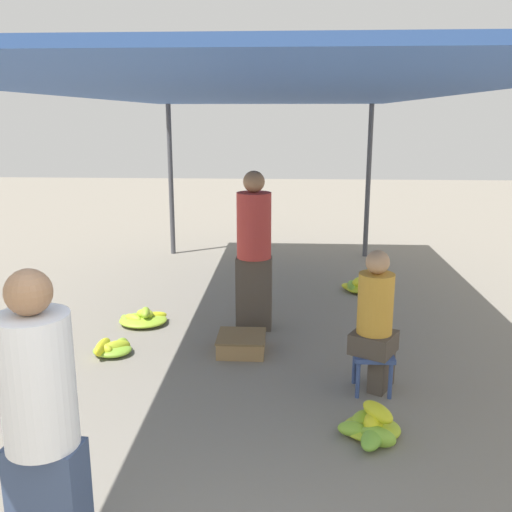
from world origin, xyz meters
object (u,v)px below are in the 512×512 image
(banana_pile_right_1, at_px, (357,286))
(shopper_walking_mid, at_px, (254,249))
(banana_pile_left_0, at_px, (112,348))
(stool, at_px, (373,359))
(vendor_seated, at_px, (376,320))
(crate_near, at_px, (241,344))
(vendor_foreground, at_px, (42,428))
(banana_pile_left_1, at_px, (143,319))
(banana_pile_right_0, at_px, (371,427))

(banana_pile_right_1, distance_m, shopper_walking_mid, 2.13)
(banana_pile_left_0, height_order, banana_pile_right_1, banana_pile_right_1)
(stool, relative_size, vendor_seated, 0.29)
(vendor_seated, height_order, crate_near, vendor_seated)
(vendor_seated, bearing_deg, banana_pile_left_0, 166.18)
(stool, distance_m, vendor_seated, 0.35)
(vendor_seated, height_order, banana_pile_right_1, vendor_seated)
(banana_pile_left_0, distance_m, shopper_walking_mid, 1.82)
(banana_pile_right_1, relative_size, crate_near, 0.96)
(vendor_foreground, height_order, banana_pile_left_1, vendor_foreground)
(banana_pile_right_0, xyz_separation_m, shopper_walking_mid, (-1.01, 2.19, 0.84))
(vendor_foreground, height_order, banana_pile_right_1, vendor_foreground)
(stool, bearing_deg, vendor_seated, 29.01)
(shopper_walking_mid, bearing_deg, banana_pile_right_0, -65.23)
(stool, xyz_separation_m, shopper_walking_mid, (-1.11, 1.45, 0.62))
(vendor_seated, distance_m, banana_pile_right_1, 2.95)
(stool, xyz_separation_m, vendor_seated, (0.02, 0.01, 0.35))
(crate_near, bearing_deg, banana_pile_right_0, -54.02)
(banana_pile_right_0, relative_size, crate_near, 1.24)
(banana_pile_left_1, height_order, crate_near, banana_pile_left_1)
(vendor_foreground, distance_m, banana_pile_right_0, 2.45)
(vendor_foreground, distance_m, crate_near, 3.13)
(vendor_foreground, xyz_separation_m, banana_pile_left_1, (-0.47, 3.67, -0.80))
(crate_near, xyz_separation_m, shopper_walking_mid, (0.09, 0.68, 0.83))
(banana_pile_left_0, bearing_deg, stool, -14.08)
(stool, relative_size, banana_pile_right_0, 0.60)
(vendor_foreground, xyz_separation_m, banana_pile_left_0, (-0.57, 2.80, -0.79))
(vendor_seated, xyz_separation_m, banana_pile_right_0, (-0.12, -0.75, -0.57))
(vendor_foreground, height_order, stool, vendor_foreground)
(vendor_seated, distance_m, banana_pile_left_0, 2.64)
(vendor_foreground, bearing_deg, crate_near, 76.17)
(banana_pile_right_0, bearing_deg, vendor_foreground, -141.72)
(banana_pile_left_1, distance_m, shopper_walking_mid, 1.54)
(banana_pile_left_1, bearing_deg, shopper_walking_mid, -2.11)
(vendor_foreground, bearing_deg, banana_pile_left_0, 101.44)
(vendor_foreground, bearing_deg, vendor_seated, 48.42)
(banana_pile_left_0, height_order, banana_pile_left_1, banana_pile_left_1)
(banana_pile_left_0, xyz_separation_m, banana_pile_left_1, (0.09, 0.87, -0.00))
(vendor_seated, distance_m, banana_pile_right_0, 0.95)
(banana_pile_left_0, xyz_separation_m, crate_near, (1.29, 0.14, 0.02))
(banana_pile_right_1, xyz_separation_m, shopper_walking_mid, (-1.32, -1.45, 0.85))
(shopper_walking_mid, bearing_deg, banana_pile_right_1, 47.62)
(stool, distance_m, crate_near, 1.44)
(shopper_walking_mid, bearing_deg, vendor_foreground, -102.63)
(banana_pile_left_0, distance_m, banana_pile_right_0, 2.75)
(stool, height_order, crate_near, stool)
(banana_pile_right_0, xyz_separation_m, banana_pile_right_1, (0.31, 3.63, -0.01))
(banana_pile_left_0, bearing_deg, crate_near, 6.35)
(vendor_foreground, distance_m, banana_pile_left_1, 3.79)
(stool, height_order, vendor_seated, vendor_seated)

